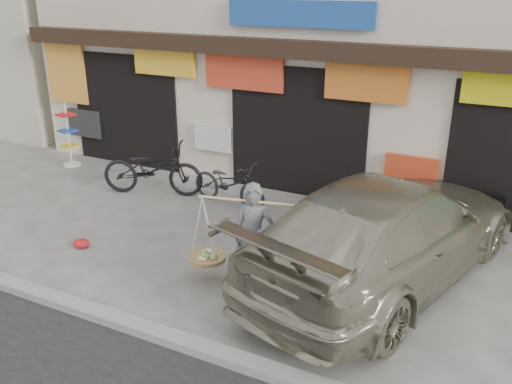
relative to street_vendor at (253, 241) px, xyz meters
The scene contains 9 objects.
ground 1.22m from the street_vendor, 161.40° to the left, with size 70.00×70.00×0.00m, color gray.
kerb 2.05m from the street_vendor, 118.37° to the right, with size 70.00×0.25×0.12m, color gray.
shophouse_block 7.30m from the street_vendor, 97.75° to the left, with size 14.00×6.32×7.00m.
street_vendor is the anchor object (origin of this frame).
bike_0 4.34m from the street_vendor, 146.52° to the left, with size 0.76×2.18×1.15m, color black.
bike_2 3.19m from the street_vendor, 125.83° to the left, with size 0.62×1.78×0.94m, color #232326.
suv 2.04m from the street_vendor, 34.02° to the left, with size 3.69×5.97×1.61m.
display_rack 7.28m from the street_vendor, 155.26° to the left, with size 0.46×0.46×1.57m.
red_bag 3.31m from the street_vendor, behind, with size 0.31×0.25×0.14m, color red.
Camera 1 is at (4.13, -6.64, 4.33)m, focal length 38.00 mm.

